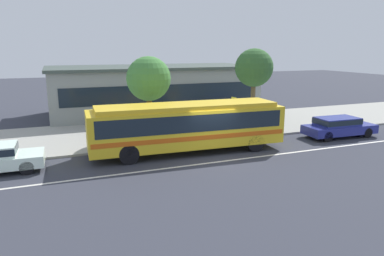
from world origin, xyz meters
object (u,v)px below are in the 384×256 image
object	(u,v)px
transit_bus	(188,124)
sedan_far_ahead	(338,126)
pedestrian_standing_by_tree	(160,123)
street_tree_mid_block	(254,68)
street_tree_near_stop	(149,79)
pedestrian_walking_along_curb	(140,125)
bus_stop_sign	(234,112)
pedestrian_waiting_near_sign	(121,126)

from	to	relation	value
transit_bus	sedan_far_ahead	distance (m)	10.27
pedestrian_standing_by_tree	street_tree_mid_block	world-z (taller)	street_tree_mid_block
street_tree_near_stop	transit_bus	bearing A→B (deg)	-73.20
pedestrian_walking_along_curb	street_tree_near_stop	xyz separation A→B (m)	(0.86, 0.91, 2.61)
pedestrian_walking_along_curb	bus_stop_sign	world-z (taller)	bus_stop_sign
pedestrian_waiting_near_sign	street_tree_near_stop	size ratio (longest dim) A/B	0.34
bus_stop_sign	pedestrian_waiting_near_sign	bearing A→B (deg)	170.67
sedan_far_ahead	street_tree_mid_block	world-z (taller)	street_tree_mid_block
sedan_far_ahead	transit_bus	bearing A→B (deg)	178.12
pedestrian_standing_by_tree	bus_stop_sign	world-z (taller)	bus_stop_sign
pedestrian_waiting_near_sign	street_tree_near_stop	distance (m)	3.41
street_tree_mid_block	pedestrian_standing_by_tree	bearing A→B (deg)	-170.81
pedestrian_walking_along_curb	pedestrian_standing_by_tree	size ratio (longest dim) A/B	1.03
transit_bus	bus_stop_sign	xyz separation A→B (m)	(3.69, 1.69, 0.17)
transit_bus	sedan_far_ahead	size ratio (longest dim) A/B	2.24
pedestrian_standing_by_tree	pedestrian_walking_along_curb	bearing A→B (deg)	-168.01
pedestrian_waiting_near_sign	street_tree_near_stop	xyz separation A→B (m)	(1.97, 0.97, 2.61)
transit_bus	street_tree_near_stop	size ratio (longest dim) A/B	2.12
sedan_far_ahead	bus_stop_sign	distance (m)	6.92
street_tree_near_stop	pedestrian_waiting_near_sign	bearing A→B (deg)	-153.87
street_tree_near_stop	street_tree_mid_block	size ratio (longest dim) A/B	0.91
pedestrian_walking_along_curb	bus_stop_sign	xyz separation A→B (m)	(5.69, -1.18, 0.62)
pedestrian_walking_along_curb	pedestrian_waiting_near_sign	bearing A→B (deg)	-176.85
pedestrian_waiting_near_sign	street_tree_near_stop	bearing A→B (deg)	26.13
pedestrian_waiting_near_sign	pedestrian_standing_by_tree	world-z (taller)	pedestrian_waiting_near_sign
transit_bus	sedan_far_ahead	world-z (taller)	transit_bus
sedan_far_ahead	pedestrian_standing_by_tree	xyz separation A→B (m)	(-10.90, 3.49, 0.36)
sedan_far_ahead	bus_stop_sign	bearing A→B (deg)	162.75
pedestrian_waiting_near_sign	street_tree_mid_block	world-z (taller)	street_tree_mid_block
transit_bus	pedestrian_waiting_near_sign	world-z (taller)	transit_bus
transit_bus	street_tree_mid_block	distance (m)	8.36
sedan_far_ahead	street_tree_mid_block	xyz separation A→B (m)	(-3.58, 4.67, 3.49)
transit_bus	pedestrian_standing_by_tree	world-z (taller)	transit_bus
pedestrian_standing_by_tree	bus_stop_sign	bearing A→B (deg)	-18.52
transit_bus	street_tree_near_stop	world-z (taller)	street_tree_near_stop
pedestrian_standing_by_tree	bus_stop_sign	distance (m)	4.65
sedan_far_ahead	pedestrian_walking_along_curb	size ratio (longest dim) A/B	2.78
street_tree_near_stop	pedestrian_standing_by_tree	bearing A→B (deg)	-53.05
street_tree_mid_block	pedestrian_waiting_near_sign	bearing A→B (deg)	-171.11
bus_stop_sign	sedan_far_ahead	bearing A→B (deg)	-17.25
bus_stop_sign	pedestrian_standing_by_tree	bearing A→B (deg)	161.48
pedestrian_waiting_near_sign	sedan_far_ahead	bearing A→B (deg)	-13.27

